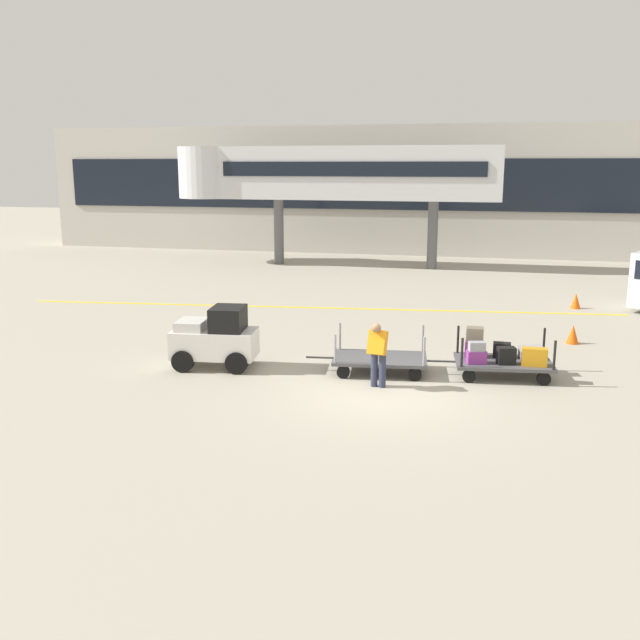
{
  "coord_description": "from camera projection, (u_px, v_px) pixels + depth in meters",
  "views": [
    {
      "loc": [
        2.22,
        -15.2,
        5.09
      ],
      "look_at": [
        -1.81,
        1.59,
        1.28
      ],
      "focal_mm": 39.79,
      "sensor_mm": 36.0,
      "label": 1
    }
  ],
  "objects": [
    {
      "name": "baggage_cart_lead",
      "position": [
        380.0,
        359.0,
        17.59
      ],
      "size": [
        3.07,
        1.67,
        1.1
      ],
      "color": "#4C4C4F",
      "rests_on": "ground_plane"
    },
    {
      "name": "baggage_cart_middle",
      "position": [
        502.0,
        356.0,
        17.23
      ],
      "size": [
        3.07,
        1.67,
        1.14
      ],
      "color": "#4C4C4F",
      "rests_on": "ground_plane"
    },
    {
      "name": "baggage_tug",
      "position": [
        216.0,
        339.0,
        17.97
      ],
      "size": [
        2.22,
        1.45,
        1.58
      ],
      "color": "white",
      "rests_on": "ground_plane"
    },
    {
      "name": "terminal_building",
      "position": [
        452.0,
        191.0,
        39.92
      ],
      "size": [
        48.55,
        2.51,
        7.21
      ],
      "color": "#BCB7AD",
      "rests_on": "ground_plane"
    },
    {
      "name": "baggage_handler",
      "position": [
        378.0,
        352.0,
        16.3
      ],
      "size": [
        0.46,
        0.47,
        1.56
      ],
      "color": "#2D334C",
      "rests_on": "ground_plane"
    },
    {
      "name": "ground_plane",
      "position": [
        381.0,
        394.0,
        16.04
      ],
      "size": [
        120.0,
        120.0,
        0.0
      ],
      "primitive_type": "plane",
      "color": "#A8A08E"
    },
    {
      "name": "safety_cone_near",
      "position": [
        573.0,
        334.0,
        20.47
      ],
      "size": [
        0.36,
        0.36,
        0.55
      ],
      "primitive_type": "cone",
      "color": "#EA590F",
      "rests_on": "ground_plane"
    },
    {
      "name": "jet_bridge",
      "position": [
        321.0,
        174.0,
        35.43
      ],
      "size": [
        16.43,
        3.0,
        5.94
      ],
      "color": "silver",
      "rests_on": "ground_plane"
    },
    {
      "name": "safety_cone_far",
      "position": [
        576.0,
        301.0,
        25.44
      ],
      "size": [
        0.36,
        0.36,
        0.55
      ],
      "primitive_type": "cone",
      "color": "#EA590F",
      "rests_on": "ground_plane"
    },
    {
      "name": "apron_lead_line",
      "position": [
        319.0,
        308.0,
        25.58
      ],
      "size": [
        21.37,
        2.71,
        0.01
      ],
      "primitive_type": "cube",
      "rotation": [
        0.0,
        0.0,
        0.12
      ],
      "color": "yellow",
      "rests_on": "ground_plane"
    }
  ]
}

